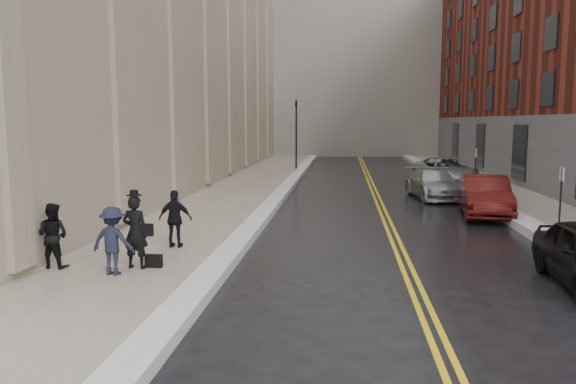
% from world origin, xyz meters
% --- Properties ---
extents(ground, '(160.00, 160.00, 0.00)m').
position_xyz_m(ground, '(0.00, 0.00, 0.00)').
color(ground, black).
rests_on(ground, ground).
extents(sidewalk_left, '(4.00, 64.00, 0.15)m').
position_xyz_m(sidewalk_left, '(-4.50, 16.00, 0.07)').
color(sidewalk_left, gray).
rests_on(sidewalk_left, ground).
extents(sidewalk_right, '(3.00, 64.00, 0.15)m').
position_xyz_m(sidewalk_right, '(9.00, 16.00, 0.07)').
color(sidewalk_right, gray).
rests_on(sidewalk_right, ground).
extents(lane_stripe_a, '(0.12, 64.00, 0.01)m').
position_xyz_m(lane_stripe_a, '(2.38, 16.00, 0.00)').
color(lane_stripe_a, gold).
rests_on(lane_stripe_a, ground).
extents(lane_stripe_b, '(0.12, 64.00, 0.01)m').
position_xyz_m(lane_stripe_b, '(2.62, 16.00, 0.00)').
color(lane_stripe_b, gold).
rests_on(lane_stripe_b, ground).
extents(snow_ridge_left, '(0.70, 60.80, 0.26)m').
position_xyz_m(snow_ridge_left, '(-2.20, 16.00, 0.13)').
color(snow_ridge_left, white).
rests_on(snow_ridge_left, ground).
extents(snow_ridge_right, '(0.85, 60.80, 0.30)m').
position_xyz_m(snow_ridge_right, '(7.15, 16.00, 0.15)').
color(snow_ridge_right, white).
rests_on(snow_ridge_right, ground).
extents(traffic_signal, '(0.18, 0.15, 5.20)m').
position_xyz_m(traffic_signal, '(-2.60, 30.00, 3.08)').
color(traffic_signal, black).
rests_on(traffic_signal, ground).
extents(parking_sign_near, '(0.06, 0.35, 2.23)m').
position_xyz_m(parking_sign_near, '(7.90, 8.00, 1.36)').
color(parking_sign_near, black).
rests_on(parking_sign_near, ground).
extents(parking_sign_far, '(0.06, 0.35, 2.23)m').
position_xyz_m(parking_sign_far, '(7.90, 20.00, 1.36)').
color(parking_sign_far, black).
rests_on(parking_sign_far, ground).
extents(car_maroon, '(2.24, 4.96, 1.58)m').
position_xyz_m(car_maroon, '(6.39, 11.56, 0.79)').
color(car_maroon, '#4D100D').
rests_on(car_maroon, ground).
extents(car_silver_near, '(2.59, 5.05, 1.40)m').
position_xyz_m(car_silver_near, '(5.20, 16.59, 0.70)').
color(car_silver_near, '#94959A').
rests_on(car_silver_near, ground).
extents(car_silver_far, '(3.47, 6.21, 1.64)m').
position_xyz_m(car_silver_far, '(6.80, 22.05, 0.82)').
color(car_silver_far, '#999DA1').
rests_on(car_silver_far, ground).
extents(pedestrian_main, '(0.69, 0.50, 1.78)m').
position_xyz_m(pedestrian_main, '(-4.13, 2.05, 1.04)').
color(pedestrian_main, black).
rests_on(pedestrian_main, sidewalk_left).
extents(pedestrian_a, '(0.84, 0.70, 1.59)m').
position_xyz_m(pedestrian_a, '(-6.15, 1.92, 0.95)').
color(pedestrian_a, black).
rests_on(pedestrian_a, sidewalk_left).
extents(pedestrian_b, '(1.09, 0.70, 1.59)m').
position_xyz_m(pedestrian_b, '(-4.45, 1.47, 0.95)').
color(pedestrian_b, black).
rests_on(pedestrian_b, sidewalk_left).
extents(pedestrian_c, '(0.96, 0.42, 1.63)m').
position_xyz_m(pedestrian_c, '(-3.85, 4.36, 0.97)').
color(pedestrian_c, black).
rests_on(pedestrian_c, sidewalk_left).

